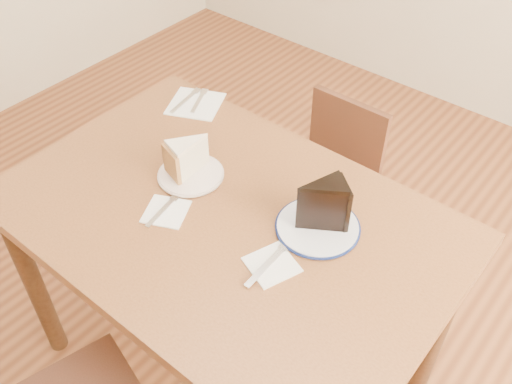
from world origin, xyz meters
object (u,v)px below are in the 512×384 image
(plate_navy, at_px, (318,227))
(plate_cream, at_px, (191,175))
(chair_far, at_px, (326,187))
(chocolate_cake, at_px, (319,207))
(carrot_cake, at_px, (191,156))
(table, at_px, (226,239))

(plate_navy, bearing_deg, plate_cream, -171.37)
(chair_far, relative_size, chocolate_cake, 5.72)
(chair_far, height_order, chocolate_cake, chocolate_cake)
(chocolate_cake, bearing_deg, carrot_cake, 44.66)
(table, distance_m, chair_far, 0.64)
(carrot_cake, xyz_separation_m, chocolate_cake, (0.40, 0.05, 0.02))
(plate_navy, distance_m, chocolate_cake, 0.07)
(plate_navy, relative_size, chocolate_cake, 1.67)
(chair_far, relative_size, plate_navy, 3.44)
(chocolate_cake, bearing_deg, chair_far, -23.19)
(plate_navy, height_order, chocolate_cake, chocolate_cake)
(chair_far, bearing_deg, table, 94.49)
(chair_far, distance_m, carrot_cake, 0.68)
(table, height_order, carrot_cake, carrot_cake)
(table, height_order, chair_far, table)
(carrot_cake, bearing_deg, table, -3.33)
(table, bearing_deg, plate_cream, 163.51)
(carrot_cake, distance_m, chocolate_cake, 0.40)
(table, height_order, plate_navy, plate_navy)
(chair_far, height_order, plate_cream, plate_cream)
(table, xyz_separation_m, plate_navy, (0.22, 0.11, 0.10))
(table, bearing_deg, plate_navy, 27.05)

